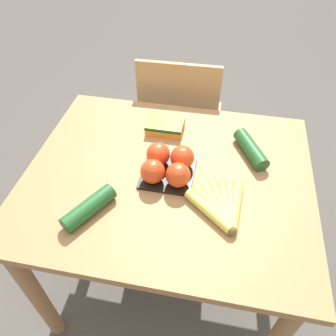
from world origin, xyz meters
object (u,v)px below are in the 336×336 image
banana_bunch (221,207)px  carrot_bag (165,125)px  tomato_pack (168,165)px  cucumber_far (251,149)px  chair (180,124)px  cucumber_near (89,208)px

banana_bunch → carrot_bag: size_ratio=1.41×
tomato_pack → carrot_bag: size_ratio=1.25×
carrot_bag → cucumber_far: size_ratio=0.77×
carrot_bag → cucumber_far: 0.35m
cucumber_far → banana_bunch: bearing=-106.7°
chair → carrot_bag: chair is taller
banana_bunch → cucumber_far: (0.08, 0.28, 0.01)m
carrot_bag → cucumber_near: size_ratio=0.77×
chair → tomato_pack: (0.06, -0.64, 0.32)m
banana_bunch → cucumber_far: cucumber_far is taller
tomato_pack → cucumber_far: tomato_pack is taller
banana_bunch → cucumber_near: cucumber_near is taller
chair → banana_bunch: chair is taller
chair → cucumber_far: 0.66m
chair → tomato_pack: bearing=93.8°
chair → cucumber_near: chair is taller
cucumber_near → tomato_pack: bearing=45.1°
banana_bunch → cucumber_near: bearing=-167.6°
chair → carrot_bag: size_ratio=6.15×
chair → banana_bunch: bearing=107.1°
banana_bunch → cucumber_far: bearing=73.3°
tomato_pack → cucumber_near: bearing=-134.9°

